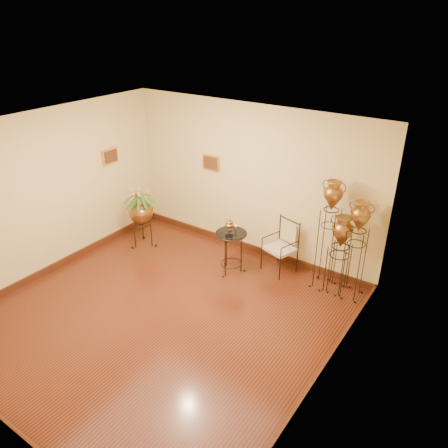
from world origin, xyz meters
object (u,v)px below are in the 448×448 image
Objects in this scene: amphora_tall at (328,234)px; planter_urn at (141,210)px; side_table at (231,251)px; armchair at (280,247)px; amphora_mid at (355,250)px.

planter_urn is at bearing -169.11° from amphora_tall.
amphora_tall is 1.70m from side_table.
planter_urn is 2.75m from armchair.
amphora_tall is 1.95× the size of side_table.
amphora_tall reaches higher than amphora_mid.
side_table is at bearing 4.74° from planter_urn.
amphora_tall is 1.43× the size of planter_urn.
amphora_tall is 1.13× the size of amphora_mid.
planter_urn is at bearing -170.45° from amphora_mid.
amphora_mid is at bearing 14.19° from side_table.
armchair is (2.65, 0.67, -0.27)m from planter_urn.
amphora_mid is 2.10m from side_table.
amphora_mid reaches higher than armchair.
side_table is (1.97, 0.16, -0.34)m from planter_urn.
planter_urn is at bearing -148.79° from armchair.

